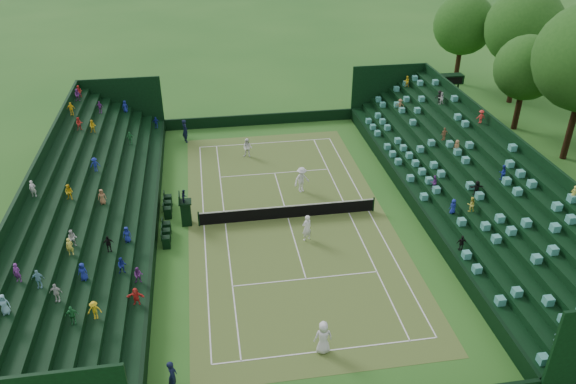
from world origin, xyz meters
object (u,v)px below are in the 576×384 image
Objects in this scene: umpire_chair at (185,210)px; player_near_east at (307,228)px; player_far_west at (248,148)px; tennis_net at (288,212)px; player_far_east at (302,180)px; player_near_west at (323,337)px.

umpire_chair is 1.43× the size of player_near_east.
umpire_chair reaches higher than player_far_west.
tennis_net is 2.75m from player_near_east.
player_far_west is (-1.73, 9.52, 0.26)m from tennis_net.
player_far_west is at bearing 62.16° from umpire_chair.
player_near_east is 1.14× the size of player_far_west.
umpire_chair is 1.34× the size of player_far_east.
tennis_net is 3.74m from player_far_east.
tennis_net is at bearing -91.07° from player_near_west.
tennis_net is 6.55× the size of player_near_east.
player_near_west is at bearing -65.21° from player_far_west.
player_far_east reaches higher than player_near_west.
player_near_east is at bearing -123.25° from player_far_east.
tennis_net is 9.68m from player_far_west.
umpire_chair is 7.91m from player_near_east.
tennis_net is 6.61m from umpire_chair.
player_far_east reaches higher than player_near_east.
player_near_west reaches higher than player_far_west.
player_near_west is 1.14× the size of player_far_west.
player_far_east is (0.77, 6.01, 0.06)m from player_near_east.
umpire_chair is 8.64m from player_far_east.
player_far_east is at bearing -96.51° from player_near_west.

